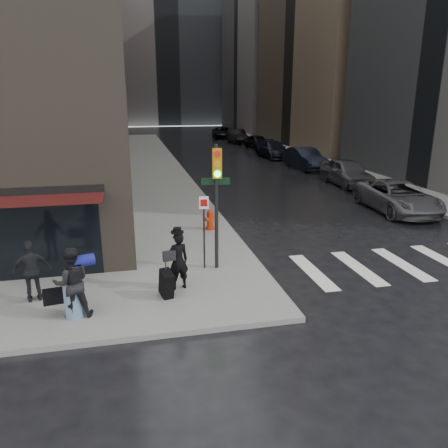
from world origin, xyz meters
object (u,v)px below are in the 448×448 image
(man_jeans, at_px, (72,282))
(parked_car_6, at_px, (223,133))
(parked_car_1, at_px, (347,172))
(parked_car_4, at_px, (258,142))
(parked_car_3, at_px, (273,150))
(parked_car_0, at_px, (397,196))
(parked_car_5, at_px, (237,136))
(man_greycoat, at_px, (32,271))
(man_overcoat, at_px, (176,265))
(fire_hydrant, at_px, (210,221))
(parked_car_2, at_px, (305,158))
(traffic_light, at_px, (216,191))

(man_jeans, relative_size, parked_car_6, 0.35)
(parked_car_1, bearing_deg, parked_car_4, 91.41)
(parked_car_1, xyz_separation_m, parked_car_3, (-0.46, 12.99, -0.09))
(parked_car_0, xyz_separation_m, parked_car_5, (0.18, 32.47, 0.05))
(man_jeans, relative_size, parked_car_4, 0.42)
(parked_car_0, height_order, parked_car_4, parked_car_4)
(man_greycoat, bearing_deg, man_overcoat, 164.07)
(man_jeans, relative_size, parked_car_3, 0.36)
(parked_car_5, bearing_deg, fire_hydrant, -105.79)
(parked_car_2, relative_size, parked_car_4, 1.11)
(parked_car_2, bearing_deg, parked_car_0, -96.93)
(man_greycoat, bearing_deg, parked_car_5, -124.70)
(fire_hydrant, distance_m, parked_car_3, 23.11)
(parked_car_0, bearing_deg, parked_car_5, 93.18)
(parked_car_1, relative_size, parked_car_6, 0.93)
(man_overcoat, distance_m, traffic_light, 2.61)
(fire_hydrant, bearing_deg, parked_car_1, 37.93)
(man_overcoat, xyz_separation_m, parked_car_6, (11.36, 45.95, -0.19))
(parked_car_1, bearing_deg, fire_hydrant, -140.54)
(parked_car_5, bearing_deg, parked_car_4, -84.78)
(fire_hydrant, relative_size, parked_car_5, 0.17)
(man_overcoat, xyz_separation_m, man_greycoat, (-3.76, 0.18, 0.07))
(traffic_light, relative_size, parked_car_2, 0.80)
(man_jeans, bearing_deg, parked_car_2, -134.02)
(man_jeans, relative_size, traffic_light, 0.47)
(parked_car_0, xyz_separation_m, parked_car_6, (-0.14, 38.97, -0.02))
(parked_car_2, bearing_deg, fire_hydrant, -129.15)
(parked_car_2, bearing_deg, traffic_light, -124.08)
(parked_car_0, bearing_deg, parked_car_4, 91.82)
(fire_hydrant, relative_size, parked_car_3, 0.16)
(parked_car_2, distance_m, parked_car_4, 12.99)
(parked_car_2, bearing_deg, man_overcoat, -125.44)
(traffic_light, height_order, parked_car_6, traffic_light)
(man_jeans, bearing_deg, man_overcoat, -168.46)
(man_greycoat, distance_m, parked_car_6, 48.21)
(parked_car_4, bearing_deg, man_greycoat, -121.13)
(parked_car_3, distance_m, parked_car_6, 19.49)
(man_overcoat, relative_size, parked_car_1, 0.38)
(man_overcoat, distance_m, parked_car_3, 28.96)
(man_overcoat, relative_size, man_jeans, 1.01)
(fire_hydrant, bearing_deg, traffic_light, -98.25)
(parked_car_2, bearing_deg, parked_car_3, 89.08)
(traffic_light, bearing_deg, parked_car_4, 76.27)
(parked_car_1, distance_m, parked_car_6, 32.48)
(man_jeans, bearing_deg, parked_car_3, -126.52)
(traffic_light, height_order, parked_car_0, traffic_light)
(parked_car_0, distance_m, parked_car_4, 25.99)
(man_jeans, bearing_deg, parked_car_0, -159.46)
(man_jeans, relative_size, parked_car_0, 0.34)
(parked_car_2, distance_m, parked_car_3, 6.51)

